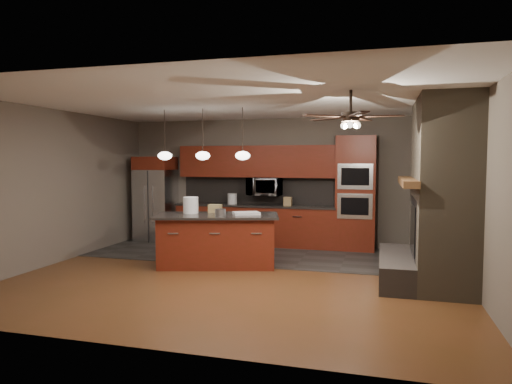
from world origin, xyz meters
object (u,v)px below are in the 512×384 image
(microwave, at_px, (265,186))
(counter_bucket, at_px, (232,199))
(paint_can, at_px, (220,212))
(counter_box, at_px, (288,201))
(refrigerator, at_px, (156,199))
(paint_tray, at_px, (246,213))
(cardboard_box, at_px, (215,208))
(kitchen_island, at_px, (217,240))
(white_bucket, at_px, (191,205))
(oven_tower, at_px, (356,193))

(microwave, distance_m, counter_bucket, 0.79)
(paint_can, height_order, counter_box, counter_box)
(refrigerator, xyz_separation_m, counter_bucket, (1.86, 0.08, 0.04))
(paint_tray, distance_m, cardboard_box, 0.67)
(cardboard_box, bearing_deg, kitchen_island, -68.43)
(white_bucket, xyz_separation_m, cardboard_box, (0.38, 0.25, -0.07))
(kitchen_island, height_order, paint_can, paint_can)
(microwave, height_order, kitchen_island, microwave)
(microwave, height_order, white_bucket, microwave)
(microwave, distance_m, paint_tray, 2.09)
(paint_tray, distance_m, counter_box, 1.98)
(white_bucket, bearing_deg, cardboard_box, 32.99)
(refrigerator, height_order, counter_box, refrigerator)
(oven_tower, relative_size, counter_bucket, 10.14)
(refrigerator, xyz_separation_m, cardboard_box, (2.13, -1.75, 0.01))
(kitchen_island, relative_size, paint_can, 12.63)
(cardboard_box, bearing_deg, counter_bucket, 94.44)
(oven_tower, xyz_separation_m, counter_box, (-1.43, -0.04, -0.20))
(refrigerator, distance_m, counter_box, 3.14)
(white_bucket, height_order, cardboard_box, white_bucket)
(refrigerator, relative_size, paint_can, 10.59)
(oven_tower, bearing_deg, kitchen_island, -137.09)
(kitchen_island, relative_size, paint_tray, 5.18)
(oven_tower, bearing_deg, cardboard_box, -143.13)
(oven_tower, height_order, counter_bucket, oven_tower)
(paint_tray, bearing_deg, paint_can, -165.89)
(oven_tower, height_order, white_bucket, oven_tower)
(paint_can, xyz_separation_m, counter_bucket, (-0.56, 2.33, 0.04))
(microwave, distance_m, cardboard_box, 1.96)
(white_bucket, height_order, counter_bucket, white_bucket)
(kitchen_island, xyz_separation_m, paint_can, (0.14, -0.19, 0.52))
(white_bucket, xyz_separation_m, counter_bucket, (0.10, 2.08, -0.05))
(microwave, height_order, refrigerator, refrigerator)
(oven_tower, relative_size, white_bucket, 8.08)
(microwave, bearing_deg, cardboard_box, -103.69)
(oven_tower, xyz_separation_m, kitchen_island, (-2.29, -2.13, -0.73))
(oven_tower, bearing_deg, white_bucket, -143.63)
(kitchen_island, distance_m, counter_bucket, 2.24)
(oven_tower, distance_m, paint_tray, 2.68)
(refrigerator, distance_m, paint_tray, 3.38)
(paint_tray, bearing_deg, kitchen_island, 167.39)
(microwave, bearing_deg, white_bucket, -111.47)
(counter_bucket, bearing_deg, white_bucket, -92.82)
(cardboard_box, bearing_deg, oven_tower, 32.74)
(counter_box, bearing_deg, counter_bucket, 179.41)
(microwave, bearing_deg, kitchen_island, -98.16)
(paint_tray, bearing_deg, white_bucket, 156.82)
(cardboard_box, distance_m, counter_box, 2.05)
(refrigerator, height_order, kitchen_island, refrigerator)
(microwave, xyz_separation_m, refrigerator, (-2.59, -0.13, -0.32))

